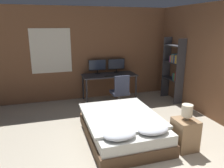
{
  "coord_description": "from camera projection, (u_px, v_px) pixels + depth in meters",
  "views": [
    {
      "loc": [
        -1.53,
        -2.33,
        2.21
      ],
      "look_at": [
        0.03,
        2.75,
        0.75
      ],
      "focal_mm": 35.0,
      "sensor_mm": 36.0,
      "label": 1
    }
  ],
  "objects": [
    {
      "name": "bedside_lamp",
      "position": [
        187.0,
        111.0,
        3.83
      ],
      "size": [
        0.19,
        0.19,
        0.28
      ],
      "color": "gray",
      "rests_on": "nightstand"
    },
    {
      "name": "computer_mouse",
      "position": [
        121.0,
        75.0,
        6.27
      ],
      "size": [
        0.07,
        0.05,
        0.04
      ],
      "color": "black",
      "rests_on": "desk"
    },
    {
      "name": "bed",
      "position": [
        122.0,
        127.0,
        4.35
      ],
      "size": [
        1.43,
        1.94,
        0.54
      ],
      "color": "brown",
      "rests_on": "ground_plane"
    },
    {
      "name": "keyboard",
      "position": [
        112.0,
        76.0,
        6.19
      ],
      "size": [
        0.4,
        0.13,
        0.02
      ],
      "color": "black",
      "rests_on": "desk"
    },
    {
      "name": "bookshelf",
      "position": [
        175.0,
        66.0,
        6.28
      ],
      "size": [
        0.27,
        0.76,
        1.84
      ],
      "color": "#333338",
      "rests_on": "ground_plane"
    },
    {
      "name": "nightstand",
      "position": [
        185.0,
        134.0,
        3.95
      ],
      "size": [
        0.39,
        0.4,
        0.57
      ],
      "color": "#997551",
      "rests_on": "ground_plane"
    },
    {
      "name": "wall_back",
      "position": [
        97.0,
        54.0,
        6.57
      ],
      "size": [
        12.0,
        0.08,
        2.7
      ],
      "color": "brown",
      "rests_on": "ground_plane"
    },
    {
      "name": "monitor_right",
      "position": [
        116.0,
        65.0,
        6.65
      ],
      "size": [
        0.53,
        0.16,
        0.42
      ],
      "color": "black",
      "rests_on": "desk"
    },
    {
      "name": "office_chair",
      "position": [
        120.0,
        95.0,
        5.85
      ],
      "size": [
        0.52,
        0.52,
        0.94
      ],
      "color": "black",
      "rests_on": "ground_plane"
    },
    {
      "name": "desk",
      "position": [
        109.0,
        77.0,
        6.43
      ],
      "size": [
        1.57,
        0.68,
        0.78
      ],
      "color": "#38383D",
      "rests_on": "ground_plane"
    },
    {
      "name": "monitor_left",
      "position": [
        97.0,
        66.0,
        6.48
      ],
      "size": [
        0.53,
        0.16,
        0.42
      ],
      "color": "black",
      "rests_on": "desk"
    },
    {
      "name": "wall_side_right",
      "position": [
        222.0,
        64.0,
        4.82
      ],
      "size": [
        0.06,
        12.0,
        2.7
      ],
      "color": "brown",
      "rests_on": "ground_plane"
    }
  ]
}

